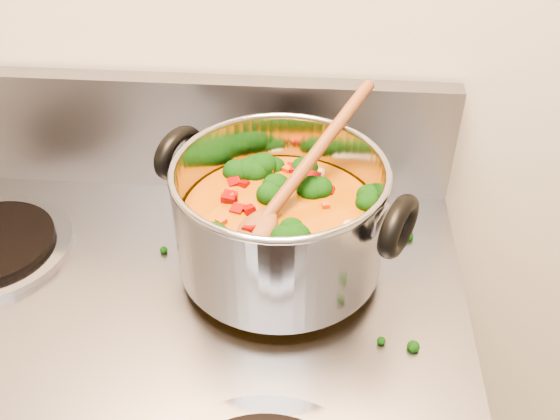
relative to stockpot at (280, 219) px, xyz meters
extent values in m
cube|color=gray|center=(-0.17, 0.17, 0.00)|extent=(0.78, 0.03, 0.16)
cylinder|color=#A5A5AD|center=(0.01, 0.01, -0.07)|extent=(0.19, 0.19, 0.01)
cylinder|color=black|center=(0.01, 0.01, -0.06)|extent=(0.15, 0.15, 0.01)
cylinder|color=#A7A7AF|center=(0.00, 0.00, 0.00)|extent=(0.23, 0.23, 0.13)
torus|color=#A7A7AF|center=(0.00, 0.00, 0.07)|extent=(0.24, 0.24, 0.01)
cylinder|color=#9A570E|center=(0.00, 0.00, -0.02)|extent=(0.22, 0.22, 0.07)
torus|color=black|center=(-0.12, 0.06, 0.05)|extent=(0.05, 0.08, 0.08)
torus|color=black|center=(0.12, -0.06, 0.05)|extent=(0.05, 0.08, 0.08)
ellipsoid|color=black|center=(-0.07, 0.03, 0.01)|extent=(0.04, 0.04, 0.03)
ellipsoid|color=black|center=(-0.04, 0.01, 0.01)|extent=(0.04, 0.04, 0.03)
ellipsoid|color=black|center=(0.08, 0.02, 0.01)|extent=(0.04, 0.04, 0.03)
ellipsoid|color=black|center=(0.05, 0.06, 0.01)|extent=(0.04, 0.04, 0.03)
ellipsoid|color=black|center=(0.05, 0.05, 0.01)|extent=(0.04, 0.04, 0.03)
ellipsoid|color=black|center=(0.02, -0.02, 0.01)|extent=(0.04, 0.04, 0.03)
ellipsoid|color=black|center=(-0.02, -0.03, 0.01)|extent=(0.04, 0.04, 0.03)
ellipsoid|color=black|center=(0.04, 0.04, 0.01)|extent=(0.04, 0.04, 0.03)
ellipsoid|color=black|center=(-0.02, -0.06, 0.01)|extent=(0.04, 0.04, 0.03)
ellipsoid|color=black|center=(-0.01, -0.02, 0.01)|extent=(0.04, 0.04, 0.03)
ellipsoid|color=#8C0507|center=(-0.05, 0.01, 0.01)|extent=(0.01, 0.01, 0.01)
ellipsoid|color=#8C0507|center=(0.01, -0.07, 0.01)|extent=(0.01, 0.01, 0.01)
ellipsoid|color=#8C0507|center=(0.05, 0.01, 0.01)|extent=(0.01, 0.01, 0.01)
ellipsoid|color=#8C0507|center=(-0.02, 0.05, 0.01)|extent=(0.01, 0.01, 0.01)
ellipsoid|color=#8C0507|center=(-0.02, -0.09, 0.01)|extent=(0.01, 0.01, 0.01)
ellipsoid|color=#8C0507|center=(-0.07, 0.05, 0.01)|extent=(0.01, 0.01, 0.01)
ellipsoid|color=#8C0507|center=(-0.01, 0.04, 0.01)|extent=(0.01, 0.01, 0.01)
ellipsoid|color=#8C0507|center=(-0.07, -0.05, 0.01)|extent=(0.01, 0.01, 0.01)
ellipsoid|color=#8C0507|center=(0.07, 0.05, 0.01)|extent=(0.01, 0.01, 0.01)
ellipsoid|color=#8C0507|center=(0.04, 0.07, 0.01)|extent=(0.01, 0.01, 0.01)
ellipsoid|color=#8C0507|center=(-0.02, 0.01, 0.01)|extent=(0.01, 0.01, 0.01)
ellipsoid|color=#8C0507|center=(-0.06, 0.06, 0.01)|extent=(0.01, 0.01, 0.01)
ellipsoid|color=#8C0507|center=(0.05, -0.06, 0.01)|extent=(0.01, 0.01, 0.01)
ellipsoid|color=#8C0507|center=(-0.07, 0.06, 0.01)|extent=(0.01, 0.01, 0.01)
ellipsoid|color=#C03E0A|center=(-0.02, 0.07, 0.01)|extent=(0.01, 0.01, 0.01)
ellipsoid|color=#C03E0A|center=(0.00, 0.02, 0.01)|extent=(0.01, 0.01, 0.01)
ellipsoid|color=#C03E0A|center=(-0.04, 0.06, 0.01)|extent=(0.01, 0.01, 0.01)
ellipsoid|color=#C03E0A|center=(-0.05, -0.08, 0.01)|extent=(0.01, 0.01, 0.01)
ellipsoid|color=#C03E0A|center=(0.09, 0.00, 0.01)|extent=(0.01, 0.01, 0.01)
ellipsoid|color=#C03E0A|center=(0.00, 0.07, 0.01)|extent=(0.01, 0.01, 0.01)
ellipsoid|color=#C03E0A|center=(-0.05, 0.07, 0.01)|extent=(0.01, 0.01, 0.01)
ellipsoid|color=#C03E0A|center=(0.09, 0.03, 0.01)|extent=(0.01, 0.01, 0.01)
ellipsoid|color=#C03E0A|center=(-0.03, -0.07, 0.01)|extent=(0.01, 0.01, 0.01)
ellipsoid|color=#C03E0A|center=(0.05, 0.08, 0.01)|extent=(0.01, 0.01, 0.01)
ellipsoid|color=#CEB98D|center=(0.00, -0.03, 0.01)|extent=(0.02, 0.02, 0.01)
ellipsoid|color=#CEB98D|center=(0.07, -0.02, 0.01)|extent=(0.02, 0.02, 0.01)
ellipsoid|color=#CEB98D|center=(0.05, -0.03, 0.01)|extent=(0.02, 0.02, 0.01)
ellipsoid|color=#CEB98D|center=(-0.03, -0.01, 0.01)|extent=(0.02, 0.02, 0.01)
ellipsoid|color=#CEB98D|center=(0.03, -0.01, 0.01)|extent=(0.02, 0.02, 0.01)
ellipsoid|color=brown|center=(-0.02, -0.04, 0.01)|extent=(0.07, 0.08, 0.04)
cylinder|color=brown|center=(0.04, 0.05, 0.05)|extent=(0.14, 0.20, 0.10)
ellipsoid|color=black|center=(-0.19, 0.06, -0.07)|extent=(0.01, 0.01, 0.01)
ellipsoid|color=black|center=(0.14, 0.01, -0.07)|extent=(0.01, 0.01, 0.01)
ellipsoid|color=black|center=(-0.06, -0.18, -0.07)|extent=(0.01, 0.01, 0.01)
ellipsoid|color=black|center=(0.17, -0.01, -0.07)|extent=(0.01, 0.01, 0.01)
ellipsoid|color=black|center=(0.15, 0.12, -0.07)|extent=(0.01, 0.01, 0.01)
camera|label=1|loc=(0.04, -0.54, 0.44)|focal=40.00mm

